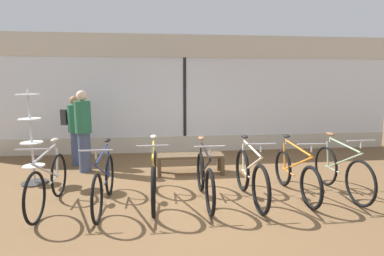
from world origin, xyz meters
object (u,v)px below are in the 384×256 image
at_px(bicycle_center, 205,179).
at_px(display_bench, 190,158).
at_px(bicycle_center_left, 154,178).
at_px(accessory_rack, 32,146).
at_px(bicycle_far_right, 341,171).
at_px(customer_by_window, 75,128).
at_px(bicycle_left, 104,182).
at_px(bicycle_right, 295,174).
at_px(bicycle_far_left, 48,182).
at_px(customer_near_rack, 84,129).
at_px(bicycle_center_right, 250,177).

relative_size(bicycle_center, display_bench, 1.22).
height_order(bicycle_center_left, accessory_rack, accessory_rack).
bearing_deg(display_bench, bicycle_far_right, -30.33).
bearing_deg(customer_by_window, bicycle_far_right, -25.55).
distance_m(bicycle_center, customer_by_window, 3.68).
xyz_separation_m(bicycle_left, bicycle_right, (3.19, 0.12, -0.02)).
xyz_separation_m(bicycle_left, bicycle_center_left, (0.77, 0.11, 0.01)).
relative_size(bicycle_far_right, display_bench, 1.24).
bearing_deg(accessory_rack, bicycle_far_left, -60.23).
distance_m(bicycle_center_left, customer_near_rack, 2.44).
bearing_deg(bicycle_left, accessory_rack, 140.71).
xyz_separation_m(bicycle_left, bicycle_center_right, (2.35, -0.02, 0.01)).
relative_size(bicycle_center_right, bicycle_far_right, 1.01).
xyz_separation_m(bicycle_center_right, accessory_rack, (-3.89, 1.29, 0.34)).
distance_m(bicycle_center_right, accessory_rack, 4.11).
bearing_deg(bicycle_center, customer_near_rack, 140.79).
bearing_deg(bicycle_far_right, accessory_rack, 168.09).
bearing_deg(bicycle_center, bicycle_center_right, -4.45).
relative_size(bicycle_center, customer_by_window, 1.04).
distance_m(bicycle_left, bicycle_center, 1.60).
bearing_deg(bicycle_left, bicycle_right, 2.10).
height_order(bicycle_center_left, customer_by_window, customer_by_window).
distance_m(bicycle_far_left, display_bench, 2.81).
xyz_separation_m(bicycle_center, accessory_rack, (-3.14, 1.23, 0.36)).
relative_size(bicycle_center_left, customer_near_rack, 1.03).
xyz_separation_m(bicycle_center_right, bicycle_right, (0.84, 0.14, -0.03)).
bearing_deg(bicycle_left, display_bench, 45.43).
relative_size(bicycle_center_right, bicycle_right, 1.00).
distance_m(bicycle_far_left, bicycle_center_right, 3.20).
bearing_deg(bicycle_center_right, bicycle_far_right, 3.94).
distance_m(bicycle_right, customer_near_rack, 4.38).
bearing_deg(bicycle_center, bicycle_far_right, 1.33).
height_order(bicycle_center, customer_by_window, customer_by_window).
xyz_separation_m(bicycle_center_right, bicycle_far_right, (1.66, 0.11, 0.00)).
xyz_separation_m(accessory_rack, customer_near_rack, (0.80, 0.69, 0.19)).
height_order(bicycle_center_left, bicycle_center_right, bicycle_center_right).
bearing_deg(bicycle_right, bicycle_far_left, -179.06).
relative_size(bicycle_center_left, display_bench, 1.30).
bearing_deg(bicycle_center_right, display_bench, 117.82).
bearing_deg(accessory_rack, bicycle_center_right, -18.27).
distance_m(bicycle_left, accessory_rack, 2.02).
xyz_separation_m(bicycle_right, display_bench, (-1.67, 1.43, -0.03)).
height_order(bicycle_center_left, display_bench, bicycle_center_left).
xyz_separation_m(bicycle_center, customer_near_rack, (-2.34, 1.91, 0.55)).
xyz_separation_m(bicycle_far_left, bicycle_center, (2.45, -0.02, -0.03)).
distance_m(bicycle_center_right, display_bench, 1.77).
bearing_deg(display_bench, bicycle_center_right, -62.18).
height_order(bicycle_right, accessory_rack, accessory_rack).
height_order(accessory_rack, customer_near_rack, accessory_rack).
bearing_deg(bicycle_right, bicycle_left, -177.90).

